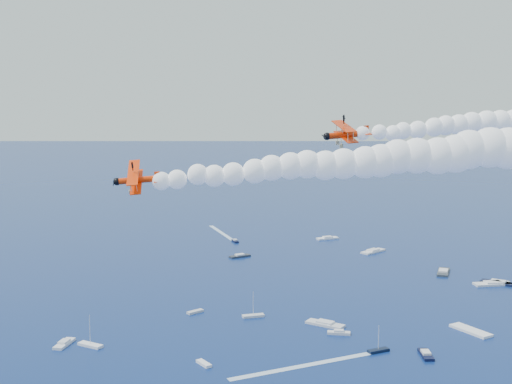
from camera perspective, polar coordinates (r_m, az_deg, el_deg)
The scene contains 6 objects.
biplane_lead at distance 124.56m, azimuth 7.54°, elevation 4.71°, with size 8.50×9.53×5.74m, color red, non-canonical shape.
biplane_trail at distance 96.52m, azimuth -9.71°, elevation 0.99°, with size 6.54×7.33×4.42m, color #FC3405, non-canonical shape.
smoke_trail_lead at distance 136.29m, azimuth 19.91°, elevation 5.55°, with size 48.42×41.17×10.98m, color white, non-canonical shape.
smoke_trail_trail at distance 98.39m, azimuth 8.14°, elevation 2.50°, with size 50.97×37.84×10.98m, color white, non-canonical shape.
spectator_boats at distance 213.64m, azimuth 13.73°, elevation -9.53°, with size 215.22×174.20×0.70m.
boat_wakes at distance 220.27m, azimuth 8.76°, elevation -8.95°, with size 214.65×155.64×0.04m.
Camera 1 is at (54.20, -74.13, 63.35)m, focal length 48.49 mm.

